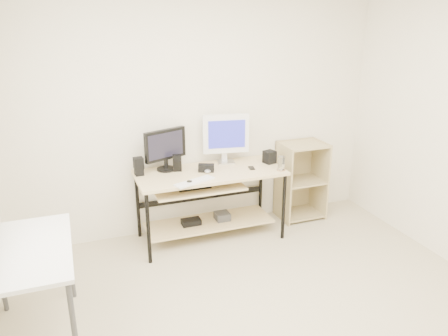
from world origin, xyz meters
name	(u,v)px	position (x,y,z in m)	size (l,w,h in m)	color
room	(269,169)	(-0.14, 0.04, 1.32)	(4.01, 4.01, 2.62)	#C3B696
desk	(208,191)	(-0.03, 1.66, 0.54)	(1.50, 0.65, 0.75)	beige
side_table	(26,259)	(-1.68, 0.60, 0.67)	(0.60, 1.00, 0.75)	white
shelf_unit	(300,179)	(1.15, 1.82, 0.45)	(0.50, 0.40, 0.90)	tan
black_monitor	(165,147)	(-0.41, 1.85, 0.99)	(0.45, 0.21, 0.43)	black
white_imac	(226,135)	(0.25, 1.86, 1.05)	(0.49, 0.16, 0.53)	silver
keyboard	(195,182)	(-0.24, 1.41, 0.76)	(0.42, 0.12, 0.01)	white
mouse	(208,171)	(-0.03, 1.63, 0.77)	(0.07, 0.10, 0.04)	#B2B2B7
center_speaker	(206,168)	(-0.04, 1.66, 0.79)	(0.16, 0.07, 0.08)	black
speaker_left	(139,166)	(-0.70, 1.79, 0.85)	(0.10, 0.10, 0.18)	black
speaker_right	(269,157)	(0.68, 1.69, 0.82)	(0.11, 0.11, 0.13)	black
audio_controller	(177,163)	(-0.31, 1.78, 0.84)	(0.09, 0.05, 0.17)	black
volume_puck	(189,182)	(-0.29, 1.40, 0.76)	(0.05, 0.05, 0.02)	black
smartphone	(251,168)	(0.43, 1.59, 0.75)	(0.06, 0.11, 0.01)	black
coaster	(281,170)	(0.69, 1.44, 0.75)	(0.09, 0.09, 0.01)	#976C44
drinking_glass	(281,163)	(0.69, 1.44, 0.83)	(0.07, 0.07, 0.14)	white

